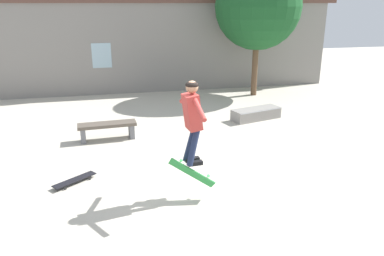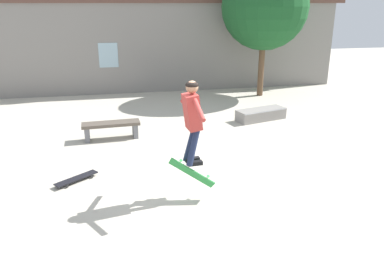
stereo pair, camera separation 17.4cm
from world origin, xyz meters
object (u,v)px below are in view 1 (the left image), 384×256
Objects in this scene: skate_ledge at (256,114)px; park_bench at (107,128)px; tree_right at (258,6)px; skateboard_flipping at (192,173)px; skateboard_resting at (75,180)px; skater at (192,116)px.

park_bench is at bearing 175.26° from skate_ledge.
tree_right is 2.97× the size of skate_ledge.
tree_right is at bearing 54.12° from skate_ledge.
skateboard_flipping is (-2.96, -4.20, 0.32)m from skate_ledge.
skateboard_resting is (-0.68, -2.34, -0.25)m from park_bench.
skater is at bearing -62.43° from skateboard_resting.
skater is at bearing -119.76° from tree_right.
tree_right is 7.24m from park_bench.
tree_right is 8.68m from skateboard_flipping.
tree_right is 6.17× the size of skateboard_flipping.
skateboard_resting is (-5.03, -3.13, -0.10)m from skate_ledge.
park_bench is 0.92× the size of skate_ledge.
skate_ledge is 2.08× the size of skateboard_flipping.
park_bench is at bearing -145.51° from tree_right.
skateboard_flipping is at bearing -70.88° from park_bench.
skateboard_resting is at bearing 173.69° from skateboard_flipping.
skater is at bearing -140.51° from skate_ledge.
tree_right is 5.81× the size of skateboard_resting.
skater is 2.73m from skateboard_resting.
skateboard_resting is at bearing -163.18° from skate_ledge.
park_bench is at bearing 133.26° from skateboard_flipping.
skater is 1.02m from skateboard_flipping.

